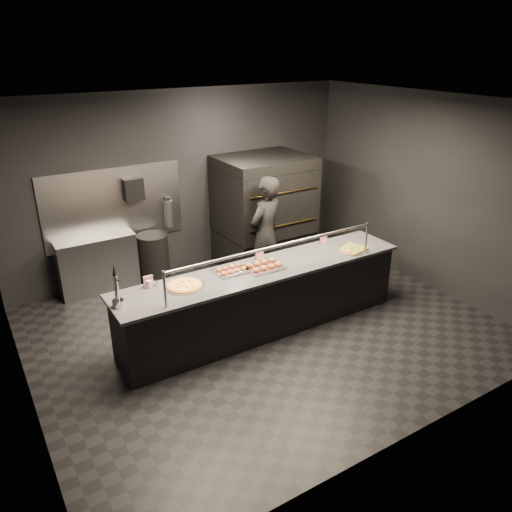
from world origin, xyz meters
name	(u,v)px	position (x,y,z in m)	size (l,w,h in m)	color
room	(261,226)	(-0.02, 0.05, 1.50)	(6.04, 6.00, 3.00)	black
service_counter	(264,299)	(0.00, 0.00, 0.46)	(4.10, 0.78, 1.37)	black
pizza_oven	(264,211)	(1.20, 1.90, 0.97)	(1.50, 1.23, 1.91)	black
prep_shelf	(98,265)	(-1.60, 2.32, 0.45)	(1.20, 0.35, 0.90)	#99999E
towel_dispenser	(133,189)	(-0.90, 2.39, 1.55)	(0.30, 0.20, 0.35)	black
fire_extinguisher	(168,213)	(-0.35, 2.40, 1.06)	(0.14, 0.14, 0.51)	#B2B2B7
beer_tap	(117,295)	(-1.95, 0.00, 1.07)	(0.13, 0.19, 0.52)	silver
round_pizza	(184,285)	(-1.12, 0.06, 0.94)	(0.49, 0.49, 0.03)	silver
slider_tray_a	(231,270)	(-0.43, 0.13, 0.95)	(0.44, 0.34, 0.07)	silver
slider_tray_b	(264,266)	(0.00, 0.01, 0.95)	(0.52, 0.39, 0.08)	silver
square_pizza	(352,249)	(1.40, -0.15, 0.94)	(0.44, 0.44, 0.05)	silver
condiment_jar	(151,284)	(-1.47, 0.25, 0.97)	(0.15, 0.06, 0.10)	silver
tent_cards	(250,257)	(-0.06, 0.28, 1.00)	(2.82, 0.04, 0.15)	white
trash_bin	(154,258)	(-0.74, 2.19, 0.41)	(0.49, 0.49, 0.82)	black
worker	(265,234)	(0.68, 1.04, 0.92)	(0.67, 0.44, 1.84)	black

